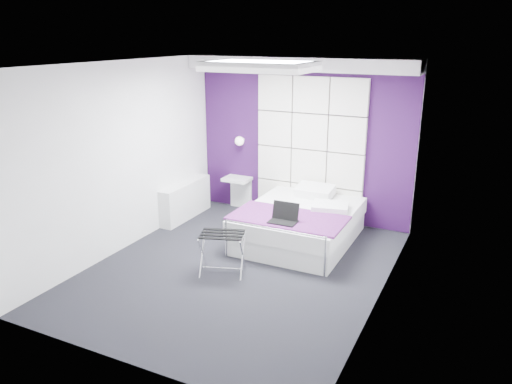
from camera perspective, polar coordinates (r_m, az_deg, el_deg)
floor at (r=6.60m, az=-1.87°, el=-8.72°), size 4.40×4.40×0.00m
ceiling at (r=5.92m, az=-2.12°, el=14.44°), size 4.40×4.40×0.00m
wall_back at (r=8.09m, az=5.33°, el=5.95°), size 3.60×0.00×3.60m
wall_left at (r=7.13m, az=-14.93°, el=3.83°), size 0.00×4.40×4.40m
wall_right at (r=5.56m, az=14.67°, el=0.00°), size 0.00×4.40×4.40m
accent_wall at (r=8.08m, az=5.30°, el=5.94°), size 3.58×0.02×2.58m
soffit at (r=7.70m, az=4.91°, el=14.39°), size 3.58×0.50×0.20m
headboard at (r=8.01m, az=6.16°, el=4.86°), size 1.80×0.08×2.30m
skylight at (r=6.46m, az=0.45°, el=14.28°), size 1.36×0.86×0.12m
wall_lamp at (r=8.40m, az=-1.77°, el=5.90°), size 0.15×0.15×0.15m
radiator at (r=8.33m, az=-8.05°, el=-0.94°), size 0.22×1.20×0.60m
bed at (r=7.35m, az=5.02°, el=-3.56°), size 1.57×1.89×0.67m
nightstand at (r=8.55m, az=-2.16°, el=1.49°), size 0.45×0.35×0.05m
luggage_rack at (r=6.40m, az=-3.86°, el=-6.98°), size 0.54×0.40×0.53m
laptop at (r=6.67m, az=3.27°, el=-2.89°), size 0.37×0.26×0.26m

